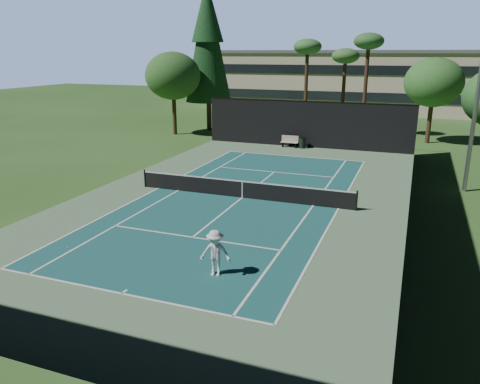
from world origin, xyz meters
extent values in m
plane|color=#2D5720|center=(0.00, 0.00, 0.00)|extent=(160.00, 160.00, 0.00)
cube|color=#5A7E58|center=(0.00, 0.00, 0.01)|extent=(18.00, 32.00, 0.01)
cube|color=#1A5554|center=(0.00, 0.00, 0.01)|extent=(10.97, 23.77, 0.01)
cube|color=white|center=(0.00, -11.88, 0.02)|extent=(10.97, 0.10, 0.01)
cube|color=white|center=(0.00, 11.88, 0.02)|extent=(10.97, 0.10, 0.01)
cube|color=white|center=(0.00, -6.40, 0.02)|extent=(8.23, 0.10, 0.01)
cube|color=white|center=(0.00, 6.40, 0.02)|extent=(8.23, 0.10, 0.01)
cube|color=white|center=(-5.49, 0.00, 0.02)|extent=(0.10, 23.77, 0.01)
cube|color=white|center=(5.49, 0.00, 0.02)|extent=(0.10, 23.77, 0.01)
cube|color=white|center=(-4.12, 0.00, 0.02)|extent=(0.10, 23.77, 0.01)
cube|color=white|center=(4.12, 0.00, 0.02)|extent=(0.10, 23.77, 0.01)
cube|color=white|center=(0.00, 0.00, 0.02)|extent=(0.10, 12.80, 0.01)
cube|color=white|center=(0.00, -11.73, 0.02)|extent=(0.10, 0.30, 0.01)
cube|color=white|center=(0.00, 11.73, 0.02)|extent=(0.10, 0.30, 0.01)
cylinder|color=black|center=(-6.40, 0.00, 0.55)|extent=(0.10, 0.10, 1.10)
cylinder|color=black|center=(6.40, 0.00, 0.55)|extent=(0.10, 0.10, 1.10)
cube|color=black|center=(0.00, 0.00, 0.50)|extent=(12.80, 0.02, 0.92)
cube|color=white|center=(0.00, 0.00, 0.98)|extent=(12.80, 0.04, 0.07)
cube|color=white|center=(0.00, 0.00, 0.50)|extent=(0.05, 0.03, 0.92)
cube|color=black|center=(0.00, 16.00, 2.00)|extent=(18.00, 0.04, 4.00)
cube|color=black|center=(0.00, -16.00, 2.00)|extent=(18.00, 0.04, 4.00)
cube|color=black|center=(9.00, 0.00, 2.00)|extent=(0.04, 32.00, 4.00)
cube|color=black|center=(-9.00, 0.00, 2.00)|extent=(0.04, 32.00, 4.00)
cube|color=black|center=(0.00, 16.00, 4.00)|extent=(18.00, 0.06, 0.06)
imported|color=silver|center=(2.45, -9.43, 0.90)|extent=(1.26, 0.86, 1.80)
sphere|color=#E8F136|center=(-4.44, -9.35, 0.03)|extent=(0.06, 0.06, 0.06)
sphere|color=#D2F237|center=(-0.14, 2.85, 0.04)|extent=(0.08, 0.08, 0.08)
sphere|color=gold|center=(1.42, 4.46, 0.03)|extent=(0.06, 0.06, 0.06)
sphere|color=yellow|center=(-5.45, 4.06, 0.04)|extent=(0.07, 0.07, 0.07)
cube|color=beige|center=(-1.32, 15.37, 0.45)|extent=(1.50, 0.45, 0.05)
cube|color=beige|center=(-1.32, 15.57, 0.75)|extent=(1.50, 0.06, 0.55)
cube|color=black|center=(-1.92, 15.37, 0.21)|extent=(0.06, 0.40, 0.42)
cube|color=black|center=(-0.72, 15.37, 0.21)|extent=(0.06, 0.40, 0.42)
cylinder|color=black|center=(-0.17, 15.41, 0.45)|extent=(0.52, 0.52, 0.90)
cylinder|color=black|center=(-0.17, 15.41, 0.92)|extent=(0.56, 0.56, 0.05)
cylinder|color=#4B3220|center=(-12.00, 22.00, 1.80)|extent=(0.50, 0.50, 3.60)
cone|color=#133617|center=(-12.00, 22.00, 9.00)|extent=(4.80, 4.80, 12.00)
cone|color=#153B1B|center=(-12.00, 22.00, 12.00)|extent=(3.30, 3.30, 6.00)
cylinder|color=#402D1B|center=(-2.00, 24.00, 4.28)|extent=(0.36, 0.36, 8.55)
ellipsoid|color=#32672E|center=(-2.00, 24.00, 8.55)|extent=(2.80, 2.80, 1.54)
cylinder|color=#402A1B|center=(1.50, 26.00, 3.83)|extent=(0.36, 0.36, 7.65)
ellipsoid|color=#34602B|center=(1.50, 26.00, 7.65)|extent=(2.80, 2.80, 1.54)
cylinder|color=#452A1D|center=(4.00, 23.00, 4.50)|extent=(0.36, 0.36, 9.00)
ellipsoid|color=#2A5B29|center=(4.00, 23.00, 9.00)|extent=(2.80, 2.80, 1.54)
cylinder|color=#462E1E|center=(10.00, 22.00, 1.76)|extent=(0.40, 0.40, 3.52)
ellipsoid|color=#2C6226|center=(10.00, 22.00, 5.44)|extent=(5.12, 5.12, 4.35)
cylinder|color=#47331E|center=(-14.00, 18.00, 1.87)|extent=(0.40, 0.40, 3.74)
ellipsoid|color=#2A5A23|center=(-14.00, 18.00, 5.78)|extent=(5.44, 5.44, 4.62)
cube|color=beige|center=(0.00, 46.00, 4.00)|extent=(40.00, 12.00, 8.00)
cube|color=#59595B|center=(0.00, 46.00, 8.10)|extent=(40.50, 12.50, 0.40)
cube|color=black|center=(0.00, 39.95, 2.40)|extent=(38.00, 0.15, 1.20)
cube|color=black|center=(0.00, 39.95, 5.80)|extent=(38.00, 0.15, 1.20)
cylinder|color=gray|center=(12.00, 6.00, 6.00)|extent=(0.24, 0.24, 12.00)
camera|label=1|loc=(8.91, -23.94, 8.00)|focal=35.00mm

